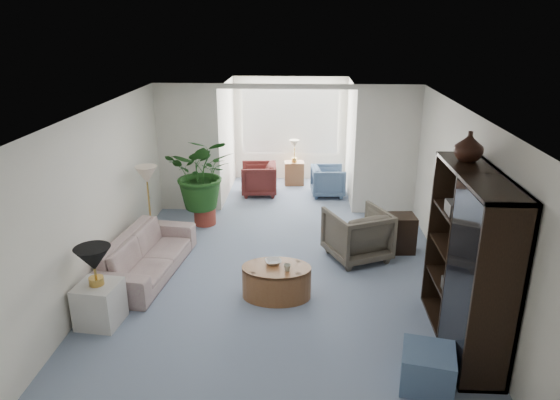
# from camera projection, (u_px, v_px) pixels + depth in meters

# --- Properties ---
(floor) EXTENTS (6.00, 6.00, 0.00)m
(floor) POSITION_uv_depth(u_px,v_px,m) (278.00, 286.00, 7.32)
(floor) COLOR #8393AD
(floor) RESTS_ON ground
(sunroom_floor) EXTENTS (2.60, 2.60, 0.00)m
(sunroom_floor) POSITION_uv_depth(u_px,v_px,m) (288.00, 193.00, 11.17)
(sunroom_floor) COLOR #8393AD
(sunroom_floor) RESTS_ON ground
(back_pier_left) EXTENTS (1.20, 0.12, 2.50)m
(back_pier_left) POSITION_uv_depth(u_px,v_px,m) (188.00, 149.00, 9.81)
(back_pier_left) COLOR white
(back_pier_left) RESTS_ON ground
(back_pier_right) EXTENTS (1.20, 0.12, 2.50)m
(back_pier_right) POSITION_uv_depth(u_px,v_px,m) (387.00, 152.00, 9.62)
(back_pier_right) COLOR white
(back_pier_right) RESTS_ON ground
(back_header) EXTENTS (2.60, 0.12, 0.10)m
(back_header) POSITION_uv_depth(u_px,v_px,m) (287.00, 86.00, 9.31)
(back_header) COLOR white
(back_header) RESTS_ON back_pier_left
(window_pane) EXTENTS (2.20, 0.02, 1.50)m
(window_pane) POSITION_uv_depth(u_px,v_px,m) (290.00, 121.00, 11.71)
(window_pane) COLOR white
(window_blinds) EXTENTS (2.20, 0.02, 1.50)m
(window_blinds) POSITION_uv_depth(u_px,v_px,m) (290.00, 121.00, 11.68)
(window_blinds) COLOR white
(framed_picture) EXTENTS (0.04, 0.50, 0.40)m
(framed_picture) POSITION_uv_depth(u_px,v_px,m) (468.00, 178.00, 6.53)
(framed_picture) COLOR #C4B39D
(sofa) EXTENTS (1.05, 2.19, 0.62)m
(sofa) POSITION_uv_depth(u_px,v_px,m) (147.00, 254.00, 7.59)
(sofa) COLOR #BBB19E
(sofa) RESTS_ON ground
(end_table) EXTENTS (0.55, 0.55, 0.55)m
(end_table) POSITION_uv_depth(u_px,v_px,m) (100.00, 304.00, 6.34)
(end_table) COLOR silver
(end_table) RESTS_ON ground
(table_lamp) EXTENTS (0.44, 0.44, 0.30)m
(table_lamp) POSITION_uv_depth(u_px,v_px,m) (93.00, 259.00, 6.13)
(table_lamp) COLOR black
(table_lamp) RESTS_ON end_table
(floor_lamp) EXTENTS (0.36, 0.36, 0.28)m
(floor_lamp) POSITION_uv_depth(u_px,v_px,m) (146.00, 175.00, 8.20)
(floor_lamp) COLOR beige
(floor_lamp) RESTS_ON ground
(coffee_table) EXTENTS (1.16, 1.16, 0.45)m
(coffee_table) POSITION_uv_depth(u_px,v_px,m) (277.00, 282.00, 6.98)
(coffee_table) COLOR brown
(coffee_table) RESTS_ON ground
(coffee_bowl) EXTENTS (0.27, 0.27, 0.05)m
(coffee_bowl) POSITION_uv_depth(u_px,v_px,m) (273.00, 262.00, 6.99)
(coffee_bowl) COLOR silver
(coffee_bowl) RESTS_ON coffee_table
(coffee_cup) EXTENTS (0.12, 0.12, 0.09)m
(coffee_cup) POSITION_uv_depth(u_px,v_px,m) (287.00, 268.00, 6.78)
(coffee_cup) COLOR #B6B59F
(coffee_cup) RESTS_ON coffee_table
(wingback_chair) EXTENTS (1.17, 1.18, 0.82)m
(wingback_chair) POSITION_uv_depth(u_px,v_px,m) (357.00, 234.00, 8.05)
(wingback_chair) COLOR #585345
(wingback_chair) RESTS_ON ground
(side_table_dark) EXTENTS (0.55, 0.45, 0.62)m
(side_table_dark) POSITION_uv_depth(u_px,v_px,m) (398.00, 233.00, 8.33)
(side_table_dark) COLOR black
(side_table_dark) RESTS_ON ground
(entertainment_cabinet) EXTENTS (0.50, 1.87, 2.08)m
(entertainment_cabinet) POSITION_uv_depth(u_px,v_px,m) (469.00, 262.00, 5.75)
(entertainment_cabinet) COLOR black
(entertainment_cabinet) RESTS_ON ground
(cabinet_urn) EXTENTS (0.33, 0.33, 0.35)m
(cabinet_urn) POSITION_uv_depth(u_px,v_px,m) (469.00, 146.00, 5.81)
(cabinet_urn) COLOR black
(cabinet_urn) RESTS_ON entertainment_cabinet
(ottoman) EXTENTS (0.63, 0.63, 0.42)m
(ottoman) POSITION_uv_depth(u_px,v_px,m) (427.00, 368.00, 5.27)
(ottoman) COLOR slate
(ottoman) RESTS_ON ground
(plant_pot) EXTENTS (0.40, 0.40, 0.32)m
(plant_pot) POSITION_uv_depth(u_px,v_px,m) (205.00, 216.00, 9.47)
(plant_pot) COLOR #93372A
(plant_pot) RESTS_ON ground
(house_plant) EXTENTS (1.22, 1.06, 1.36)m
(house_plant) POSITION_uv_depth(u_px,v_px,m) (203.00, 173.00, 9.19)
(house_plant) COLOR #1F4E1A
(house_plant) RESTS_ON plant_pot
(sunroom_chair_blue) EXTENTS (0.76, 0.74, 0.64)m
(sunroom_chair_blue) POSITION_uv_depth(u_px,v_px,m) (328.00, 181.00, 10.94)
(sunroom_chair_blue) COLOR slate
(sunroom_chair_blue) RESTS_ON ground
(sunroom_chair_maroon) EXTENTS (0.82, 0.80, 0.69)m
(sunroom_chair_maroon) POSITION_uv_depth(u_px,v_px,m) (259.00, 179.00, 11.01)
(sunroom_chair_maroon) COLOR maroon
(sunroom_chair_maroon) RESTS_ON ground
(sunroom_table) EXTENTS (0.46, 0.37, 0.53)m
(sunroom_table) POSITION_uv_depth(u_px,v_px,m) (294.00, 173.00, 11.70)
(sunroom_table) COLOR brown
(sunroom_table) RESTS_ON ground
(shelf_clutter) EXTENTS (0.30, 1.09, 1.06)m
(shelf_clutter) POSITION_uv_depth(u_px,v_px,m) (467.00, 261.00, 5.64)
(shelf_clutter) COLOR #52504D
(shelf_clutter) RESTS_ON entertainment_cabinet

